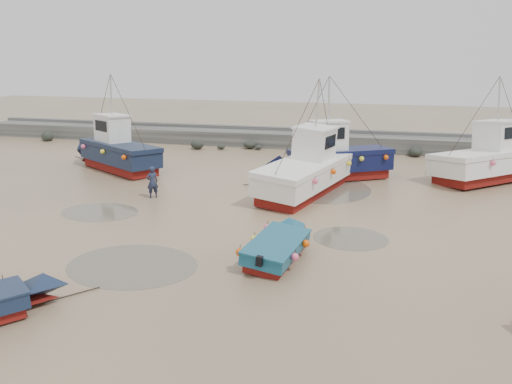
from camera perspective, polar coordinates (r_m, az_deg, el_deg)
ground at (r=20.32m, az=-1.66°, el=-6.25°), size 120.00×120.00×0.00m
seawall at (r=41.04m, az=6.79°, el=5.83°), size 60.00×4.92×1.50m
puddle_a at (r=19.17m, az=-13.95°, el=-8.12°), size 4.92×4.92×0.01m
puddle_b at (r=21.56m, az=10.74°, el=-5.20°), size 3.18×3.18×0.01m
puddle_c at (r=25.76m, az=-17.43°, el=-2.18°), size 3.89×3.89×0.01m
puddle_d at (r=28.97m, az=7.50°, el=0.38°), size 5.62×5.62×0.01m
dinghy_2 at (r=19.17m, az=2.61°, el=-5.88°), size 2.40×5.87×1.43m
cabin_boat_0 at (r=34.52m, az=-15.89°, el=4.70°), size 8.92×5.89×6.22m
cabin_boat_1 at (r=27.97m, az=6.04°, el=2.64°), size 5.02×10.85×6.22m
cabin_boat_2 at (r=30.85m, az=8.65°, el=3.89°), size 8.66×5.62×6.22m
cabin_boat_3 at (r=33.63m, az=25.61°, el=3.44°), size 8.54×7.77×6.22m
person at (r=27.54m, az=-11.67°, el=-0.63°), size 0.75×0.73×1.74m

